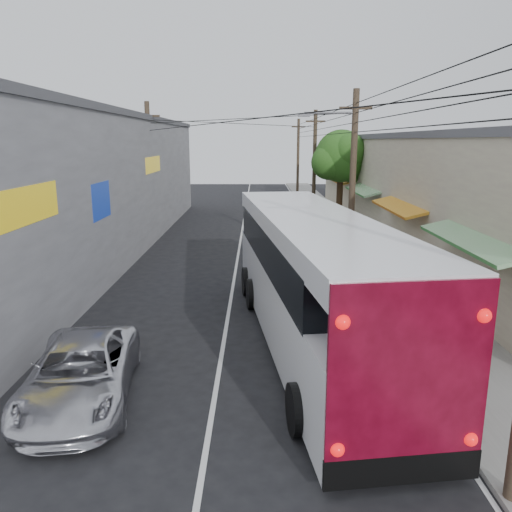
{
  "coord_description": "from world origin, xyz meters",
  "views": [
    {
      "loc": [
        0.99,
        -9.12,
        5.85
      ],
      "look_at": [
        0.95,
        8.25,
        1.82
      ],
      "focal_mm": 35.0,
      "sensor_mm": 36.0,
      "label": 1
    }
  ],
  "objects_px": {
    "coach_bus": "(311,277)",
    "jeepney": "(81,373)",
    "pedestrian_near": "(370,269)",
    "parked_suv": "(320,256)",
    "pedestrian_far": "(422,268)",
    "parked_car_far": "(294,211)",
    "parked_car_mid": "(314,223)"
  },
  "relations": [
    {
      "from": "jeepney",
      "to": "pedestrian_near",
      "type": "height_order",
      "value": "pedestrian_near"
    },
    {
      "from": "parked_car_far",
      "to": "pedestrian_far",
      "type": "relative_size",
      "value": 2.6
    },
    {
      "from": "coach_bus",
      "to": "jeepney",
      "type": "distance_m",
      "value": 6.73
    },
    {
      "from": "pedestrian_far",
      "to": "parked_car_mid",
      "type": "bearing_deg",
      "value": -84.57
    },
    {
      "from": "parked_car_mid",
      "to": "pedestrian_far",
      "type": "relative_size",
      "value": 3.12
    },
    {
      "from": "coach_bus",
      "to": "parked_car_far",
      "type": "distance_m",
      "value": 23.72
    },
    {
      "from": "jeepney",
      "to": "pedestrian_far",
      "type": "xyz_separation_m",
      "value": [
        10.63,
        8.84,
        0.18
      ]
    },
    {
      "from": "parked_car_mid",
      "to": "pedestrian_near",
      "type": "bearing_deg",
      "value": -79.27
    },
    {
      "from": "pedestrian_near",
      "to": "pedestrian_far",
      "type": "relative_size",
      "value": 1.11
    },
    {
      "from": "pedestrian_near",
      "to": "jeepney",
      "type": "bearing_deg",
      "value": 23.7
    },
    {
      "from": "parked_car_mid",
      "to": "pedestrian_far",
      "type": "xyz_separation_m",
      "value": [
        3.0,
        -11.83,
        0.07
      ]
    },
    {
      "from": "coach_bus",
      "to": "parked_suv",
      "type": "bearing_deg",
      "value": 73.51
    },
    {
      "from": "pedestrian_near",
      "to": "pedestrian_far",
      "type": "height_order",
      "value": "pedestrian_near"
    },
    {
      "from": "coach_bus",
      "to": "parked_car_far",
      "type": "height_order",
      "value": "coach_bus"
    },
    {
      "from": "coach_bus",
      "to": "jeepney",
      "type": "xyz_separation_m",
      "value": [
        -5.6,
        -3.49,
        -1.29
      ]
    },
    {
      "from": "parked_car_mid",
      "to": "pedestrian_near",
      "type": "height_order",
      "value": "pedestrian_near"
    },
    {
      "from": "pedestrian_far",
      "to": "parked_suv",
      "type": "bearing_deg",
      "value": -45.95
    },
    {
      "from": "coach_bus",
      "to": "parked_car_mid",
      "type": "distance_m",
      "value": 17.35
    },
    {
      "from": "parked_suv",
      "to": "parked_car_mid",
      "type": "relative_size",
      "value": 1.06
    },
    {
      "from": "parked_car_far",
      "to": "pedestrian_far",
      "type": "xyz_separation_m",
      "value": [
        3.8,
        -18.3,
        0.23
      ]
    },
    {
      "from": "pedestrian_far",
      "to": "parked_car_far",
      "type": "bearing_deg",
      "value": -87.06
    },
    {
      "from": "jeepney",
      "to": "coach_bus",
      "type": "bearing_deg",
      "value": 24.1
    },
    {
      "from": "parked_car_mid",
      "to": "parked_car_far",
      "type": "distance_m",
      "value": 6.52
    },
    {
      "from": "pedestrian_near",
      "to": "parked_car_far",
      "type": "bearing_deg",
      "value": -106.43
    },
    {
      "from": "jeepney",
      "to": "parked_car_far",
      "type": "distance_m",
      "value": 27.99
    },
    {
      "from": "jeepney",
      "to": "parked_car_far",
      "type": "relative_size",
      "value": 1.27
    },
    {
      "from": "jeepney",
      "to": "parked_car_mid",
      "type": "bearing_deg",
      "value": 61.91
    },
    {
      "from": "jeepney",
      "to": "parked_car_far",
      "type": "xyz_separation_m",
      "value": [
        6.83,
        27.14,
        -0.05
      ]
    },
    {
      "from": "coach_bus",
      "to": "parked_suv",
      "type": "relative_size",
      "value": 2.73
    },
    {
      "from": "parked_car_far",
      "to": "jeepney",
      "type": "bearing_deg",
      "value": -107.58
    },
    {
      "from": "pedestrian_far",
      "to": "pedestrian_near",
      "type": "bearing_deg",
      "value": 1.67
    },
    {
      "from": "parked_suv",
      "to": "pedestrian_far",
      "type": "relative_size",
      "value": 3.31
    }
  ]
}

